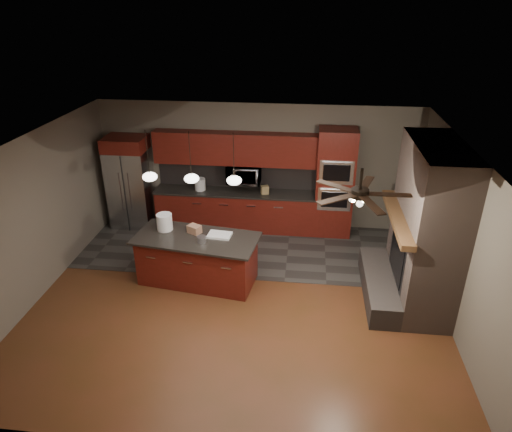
# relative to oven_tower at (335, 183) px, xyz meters

# --- Properties ---
(ground) EXTENTS (7.00, 7.00, 0.00)m
(ground) POSITION_rel_oven_tower_xyz_m (-1.70, -2.69, -1.19)
(ground) COLOR brown
(ground) RESTS_ON ground
(ceiling) EXTENTS (7.00, 6.00, 0.02)m
(ceiling) POSITION_rel_oven_tower_xyz_m (-1.70, -2.69, 1.61)
(ceiling) COLOR white
(ceiling) RESTS_ON back_wall
(back_wall) EXTENTS (7.00, 0.02, 2.80)m
(back_wall) POSITION_rel_oven_tower_xyz_m (-1.70, 0.31, 0.21)
(back_wall) COLOR #645B50
(back_wall) RESTS_ON ground
(right_wall) EXTENTS (0.02, 6.00, 2.80)m
(right_wall) POSITION_rel_oven_tower_xyz_m (1.80, -2.69, 0.21)
(right_wall) COLOR #645B50
(right_wall) RESTS_ON ground
(left_wall) EXTENTS (0.02, 6.00, 2.80)m
(left_wall) POSITION_rel_oven_tower_xyz_m (-5.20, -2.69, 0.21)
(left_wall) COLOR #645B50
(left_wall) RESTS_ON ground
(slate_tile_patch) EXTENTS (7.00, 2.40, 0.01)m
(slate_tile_patch) POSITION_rel_oven_tower_xyz_m (-1.70, -0.89, -1.19)
(slate_tile_patch) COLOR #393733
(slate_tile_patch) RESTS_ON ground
(fireplace_column) EXTENTS (1.30, 2.10, 2.80)m
(fireplace_column) POSITION_rel_oven_tower_xyz_m (1.34, -2.29, 0.11)
(fireplace_column) COLOR #6E594E
(fireplace_column) RESTS_ON ground
(back_cabinetry) EXTENTS (3.59, 0.64, 2.20)m
(back_cabinetry) POSITION_rel_oven_tower_xyz_m (-2.18, 0.05, -0.30)
(back_cabinetry) COLOR maroon
(back_cabinetry) RESTS_ON ground
(oven_tower) EXTENTS (0.80, 0.63, 2.38)m
(oven_tower) POSITION_rel_oven_tower_xyz_m (0.00, 0.00, 0.00)
(oven_tower) COLOR maroon
(oven_tower) RESTS_ON ground
(microwave) EXTENTS (0.73, 0.41, 0.50)m
(microwave) POSITION_rel_oven_tower_xyz_m (-1.98, 0.06, 0.11)
(microwave) COLOR silver
(microwave) RESTS_ON back_cabinetry
(refrigerator) EXTENTS (0.89, 0.75, 2.09)m
(refrigerator) POSITION_rel_oven_tower_xyz_m (-4.54, -0.07, -0.15)
(refrigerator) COLOR silver
(refrigerator) RESTS_ON ground
(kitchen_island) EXTENTS (2.34, 1.31, 0.92)m
(kitchen_island) POSITION_rel_oven_tower_xyz_m (-2.53, -2.21, -0.73)
(kitchen_island) COLOR maroon
(kitchen_island) RESTS_ON ground
(white_bucket) EXTENTS (0.39, 0.39, 0.31)m
(white_bucket) POSITION_rel_oven_tower_xyz_m (-3.17, -1.98, -0.12)
(white_bucket) COLOR white
(white_bucket) RESTS_ON kitchen_island
(paint_can) EXTENTS (0.20, 0.20, 0.11)m
(paint_can) POSITION_rel_oven_tower_xyz_m (-2.39, -2.37, -0.22)
(paint_can) COLOR silver
(paint_can) RESTS_ON kitchen_island
(paint_tray) EXTENTS (0.44, 0.33, 0.04)m
(paint_tray) POSITION_rel_oven_tower_xyz_m (-2.12, -2.12, -0.25)
(paint_tray) COLOR white
(paint_tray) RESTS_ON kitchen_island
(cardboard_box) EXTENTS (0.28, 0.26, 0.15)m
(cardboard_box) POSITION_rel_oven_tower_xyz_m (-2.60, -2.05, -0.20)
(cardboard_box) COLOR #9A6A4F
(cardboard_box) RESTS_ON kitchen_island
(counter_bucket) EXTENTS (0.28, 0.28, 0.27)m
(counter_bucket) POSITION_rel_oven_tower_xyz_m (-2.95, 0.01, -0.16)
(counter_bucket) COLOR white
(counter_bucket) RESTS_ON back_cabinetry
(counter_box) EXTENTS (0.20, 0.17, 0.18)m
(counter_box) POSITION_rel_oven_tower_xyz_m (-1.50, -0.04, -0.20)
(counter_box) COLOR #9A804F
(counter_box) RESTS_ON back_cabinetry
(pendant_left) EXTENTS (0.26, 0.26, 0.92)m
(pendant_left) POSITION_rel_oven_tower_xyz_m (-3.35, -1.99, 0.77)
(pendant_left) COLOR black
(pendant_left) RESTS_ON ceiling
(pendant_center) EXTENTS (0.26, 0.26, 0.92)m
(pendant_center) POSITION_rel_oven_tower_xyz_m (-2.60, -1.99, 0.77)
(pendant_center) COLOR black
(pendant_center) RESTS_ON ceiling
(pendant_right) EXTENTS (0.26, 0.26, 0.92)m
(pendant_right) POSITION_rel_oven_tower_xyz_m (-1.85, -1.99, 0.77)
(pendant_right) COLOR black
(pendant_right) RESTS_ON ceiling
(ceiling_fan) EXTENTS (1.27, 1.33, 0.41)m
(ceiling_fan) POSITION_rel_oven_tower_xyz_m (0.10, -3.49, 1.27)
(ceiling_fan) COLOR black
(ceiling_fan) RESTS_ON ceiling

